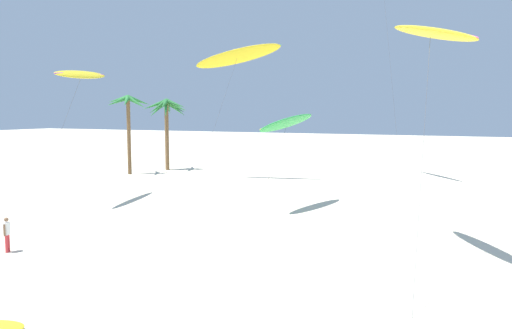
# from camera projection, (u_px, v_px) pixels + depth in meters

# --- Properties ---
(palm_tree_0) EXTENTS (4.85, 4.40, 8.61)m
(palm_tree_0) POSITION_uv_depth(u_px,v_px,m) (128.00, 109.00, 54.40)
(palm_tree_0) COLOR brown
(palm_tree_0) RESTS_ON ground
(palm_tree_1) EXTENTS (5.37, 4.92, 8.32)m
(palm_tree_1) POSITION_uv_depth(u_px,v_px,m) (167.00, 111.00, 58.28)
(palm_tree_1) COLOR brown
(palm_tree_1) RESTS_ON ground
(palm_tree_2) EXTENTS (5.41, 4.91, 8.27)m
(palm_tree_2) POSITION_uv_depth(u_px,v_px,m) (166.00, 111.00, 58.71)
(palm_tree_2) COLOR olive
(palm_tree_2) RESTS_ON ground
(flying_kite_0) EXTENTS (5.20, 11.32, 11.57)m
(flying_kite_0) POSITION_uv_depth(u_px,v_px,m) (430.00, 33.00, 22.98)
(flying_kite_0) COLOR yellow
(flying_kite_0) RESTS_ON ground
(flying_kite_2) EXTENTS (8.73, 4.34, 13.79)m
(flying_kite_2) POSITION_uv_depth(u_px,v_px,m) (237.00, 56.00, 49.27)
(flying_kite_2) COLOR yellow
(flying_kite_2) RESTS_ON ground
(flying_kite_3) EXTENTS (2.45, 7.01, 7.00)m
(flying_kite_3) POSITION_uv_depth(u_px,v_px,m) (288.00, 122.00, 35.18)
(flying_kite_3) COLOR green
(flying_kite_3) RESTS_ON ground
(flying_kite_5) EXTENTS (4.47, 7.38, 10.13)m
(flying_kite_5) POSITION_uv_depth(u_px,v_px,m) (82.00, 75.00, 37.11)
(flying_kite_5) COLOR yellow
(flying_kite_5) RESTS_ON ground
(person_near_right) EXTENTS (0.29, 0.48, 1.72)m
(person_near_right) POSITION_uv_depth(u_px,v_px,m) (7.00, 233.00, 24.47)
(person_near_right) COLOR red
(person_near_right) RESTS_ON ground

